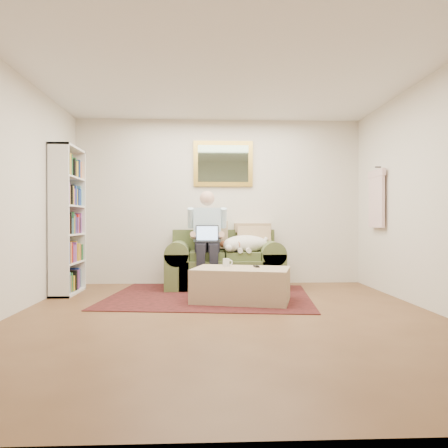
{
  "coord_description": "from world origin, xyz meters",
  "views": [
    {
      "loc": [
        -0.23,
        -4.44,
        0.99
      ],
      "look_at": [
        0.03,
        1.44,
        0.95
      ],
      "focal_mm": 35.0,
      "sensor_mm": 36.0,
      "label": 1
    }
  ],
  "objects": [
    {
      "name": "room_shell",
      "position": [
        0.0,
        0.35,
        1.3
      ],
      "size": [
        4.51,
        5.0,
        2.61
      ],
      "color": "brown",
      "rests_on": "ground"
    },
    {
      "name": "wall_mirror",
      "position": [
        0.06,
        2.47,
        1.9
      ],
      "size": [
        0.94,
        0.04,
        0.72
      ],
      "color": "gold",
      "rests_on": "room_shell"
    },
    {
      "name": "coffee_mug",
      "position": [
        0.04,
        1.06,
        0.47
      ],
      "size": [
        0.08,
        0.08,
        0.1
      ],
      "primitive_type": "cylinder",
      "color": "white",
      "rests_on": "ottoman"
    },
    {
      "name": "rug",
      "position": [
        -0.17,
        1.26,
        0.01
      ],
      "size": [
        2.81,
        2.36,
        0.01
      ],
      "primitive_type": "cube",
      "rotation": [
        0.0,
        0.0,
        -0.12
      ],
      "color": "black",
      "rests_on": "room_shell"
    },
    {
      "name": "laptop",
      "position": [
        -0.19,
        1.81,
        0.75
      ],
      "size": [
        0.33,
        0.26,
        0.24
      ],
      "color": "black",
      "rests_on": "seated_man"
    },
    {
      "name": "hanging_shirt",
      "position": [
        2.19,
        1.6,
        1.35
      ],
      "size": [
        0.06,
        0.52,
        0.9
      ],
      "primitive_type": null,
      "color": "#FACECE",
      "rests_on": "room_shell"
    },
    {
      "name": "bookshelf",
      "position": [
        -2.1,
        1.6,
        1.0
      ],
      "size": [
        0.28,
        0.8,
        2.0
      ],
      "primitive_type": null,
      "color": "white",
      "rests_on": "room_shell"
    },
    {
      "name": "sofa",
      "position": [
        0.06,
        2.03,
        0.3
      ],
      "size": [
        1.71,
        0.87,
        1.03
      ],
      "color": "#515D31",
      "rests_on": "room_shell"
    },
    {
      "name": "ottoman",
      "position": [
        0.22,
        0.88,
        0.21
      ],
      "size": [
        1.29,
        0.99,
        0.42
      ],
      "primitive_type": "cube",
      "rotation": [
        0.0,
        0.0,
        -0.25
      ],
      "color": "tan",
      "rests_on": "room_shell"
    },
    {
      "name": "tv_remote",
      "position": [
        0.42,
        0.96,
        0.43
      ],
      "size": [
        0.07,
        0.15,
        0.02
      ],
      "primitive_type": "cube",
      "rotation": [
        0.0,
        0.0,
        0.11
      ],
      "color": "black",
      "rests_on": "ottoman"
    },
    {
      "name": "sleeping_dog",
      "position": [
        0.37,
        1.95,
        0.65
      ],
      "size": [
        0.7,
        0.44,
        0.26
      ],
      "primitive_type": null,
      "color": "white",
      "rests_on": "sofa"
    },
    {
      "name": "seated_man",
      "position": [
        -0.19,
        1.88,
        0.72
      ],
      "size": [
        0.56,
        0.8,
        1.44
      ],
      "primitive_type": null,
      "color": "#8CC3D8",
      "rests_on": "sofa"
    }
  ]
}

